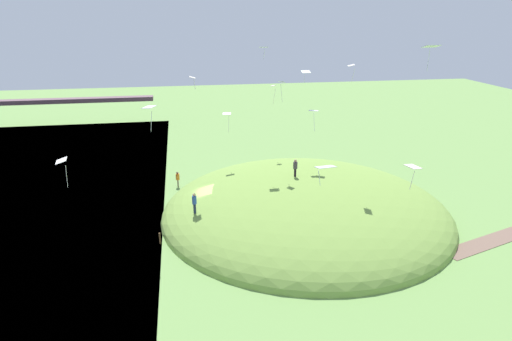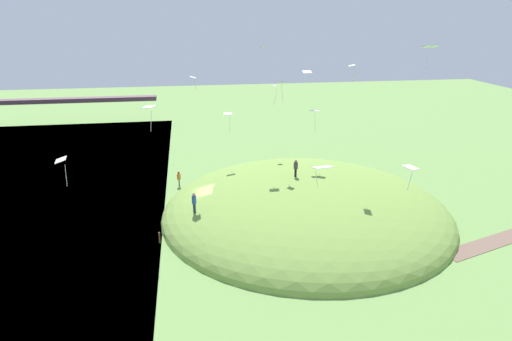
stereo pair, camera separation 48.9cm
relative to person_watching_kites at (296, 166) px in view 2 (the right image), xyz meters
The scene contains 21 objects.
ground_plane 9.42m from the person_watching_kites, behind, with size 160.00×160.00×0.00m, color #6C964C.
grass_hill 4.62m from the person_watching_kites, 60.27° to the right, with size 27.27×27.49×6.60m, color #769C43.
dirt_path 19.32m from the person_watching_kites, 27.96° to the right, with size 14.58×1.73×0.04m, color #755B4C.
bridge_deck_far 52.12m from the person_watching_kites, 133.22° to the left, with size 41.45×1.80×0.70m, color #654953.
person_watching_kites is the anchor object (origin of this frame).
person_with_child 13.97m from the person_watching_kites, 145.80° to the left, with size 0.44×0.44×1.74m.
person_on_hilltop 10.63m from the person_watching_kites, 157.89° to the right, with size 0.50×0.50×1.85m.
kite_0 15.12m from the person_watching_kites, 162.92° to the right, with size 1.18×1.38×1.96m.
kite_1 9.89m from the person_watching_kites, 67.16° to the left, with size 0.93×0.65×1.17m.
kite_2 20.88m from the person_watching_kites, 156.32° to the right, with size 0.85×1.14×1.99m.
kite_3 10.45m from the person_watching_kites, 14.63° to the right, with size 0.75×0.94×1.47m.
kite_4 7.88m from the person_watching_kites, 110.70° to the left, with size 0.77×0.84×1.98m.
kite_5 17.39m from the person_watching_kites, 80.74° to the right, with size 0.83×1.04×1.45m.
kite_6 16.70m from the person_watching_kites, 98.81° to the right, with size 1.19×0.90×1.32m.
kite_7 11.07m from the person_watching_kites, 91.68° to the left, with size 0.74×0.82×2.20m.
kite_8 11.71m from the person_watching_kites, 118.21° to the left, with size 0.94×0.72×1.26m.
kite_9 12.57m from the person_watching_kites, behind, with size 0.55×0.79×1.13m.
kite_10 5.95m from the person_watching_kites, 49.72° to the left, with size 1.11×1.00×2.19m.
kite_11 18.65m from the person_watching_kites, 71.99° to the right, with size 1.00×0.71×1.59m.
kite_12 9.47m from the person_watching_kites, 131.38° to the left, with size 0.94×0.73×2.05m.
mooring_post 14.34m from the person_watching_kites, 158.03° to the right, with size 0.14×0.14×0.99m, color brown.
Camera 2 is at (-1.69, -39.25, 18.18)m, focal length 31.29 mm.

